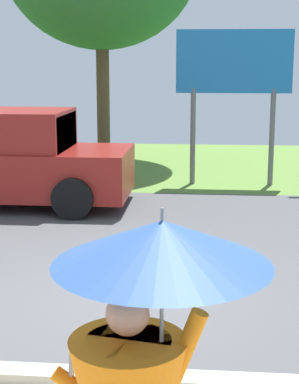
# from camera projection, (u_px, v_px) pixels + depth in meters

# --- Properties ---
(ground_plane) EXTENTS (40.00, 22.00, 0.20)m
(ground_plane) POSITION_uv_depth(u_px,v_px,m) (139.00, 234.00, 10.28)
(ground_plane) COLOR #4C4C4F
(pickup_truck) EXTENTS (5.20, 2.28, 1.88)m
(pickup_truck) POSITION_uv_depth(u_px,v_px,m) (0.00, 161.00, 12.01)
(pickup_truck) COLOR maroon
(pickup_truck) RESTS_ON ground_plane
(roadside_billboard) EXTENTS (2.60, 0.12, 3.50)m
(roadside_billboard) POSITION_uv_depth(u_px,v_px,m) (234.00, 73.00, 13.66)
(roadside_billboard) COLOR slate
(roadside_billboard) RESTS_ON ground_plane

